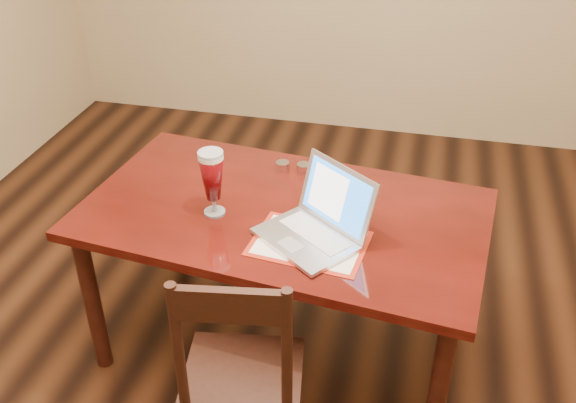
# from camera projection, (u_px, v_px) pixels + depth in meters

# --- Properties ---
(ground) EXTENTS (5.00, 5.00, 0.00)m
(ground) POSITION_uv_depth(u_px,v_px,m) (289.00, 369.00, 2.88)
(ground) COLOR black
(ground) RESTS_ON ground
(dining_table) EXTENTS (1.71, 1.09, 1.04)m
(dining_table) POSITION_uv_depth(u_px,v_px,m) (283.00, 227.00, 2.64)
(dining_table) COLOR #490E09
(dining_table) RESTS_ON ground
(dining_chair) EXTENTS (0.48, 0.46, 0.99)m
(dining_chair) POSITION_uv_depth(u_px,v_px,m) (241.00, 379.00, 2.23)
(dining_chair) COLOR black
(dining_chair) RESTS_ON ground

